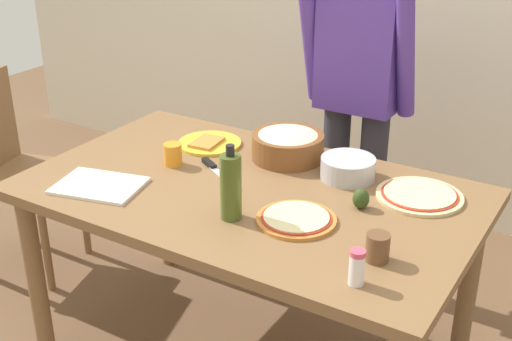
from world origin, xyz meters
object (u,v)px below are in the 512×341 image
object	(u,v)px
chair_wooden_left	(12,163)
olive_oil_bottle	(231,186)
popcorn_bowl	(288,144)
pizza_raw_on_board	(419,195)
mixing_bowl_steel	(348,168)
cutting_board_white	(99,186)
chef_knife	(216,170)
salt_shaker	(357,267)
avocado	(361,199)
pizza_cooked_on_tray	(296,219)
dining_table	(249,211)
person_cook	(358,88)
cup_orange	(173,154)
cup_small_brown	(378,247)
plate_with_slice	(209,143)

from	to	relation	value
chair_wooden_left	olive_oil_bottle	size ratio (longest dim) A/B	3.71
popcorn_bowl	chair_wooden_left	bearing A→B (deg)	-167.96
pizza_raw_on_board	popcorn_bowl	bearing A→B (deg)	173.96
mixing_bowl_steel	chair_wooden_left	bearing A→B (deg)	-171.55
cutting_board_white	chef_knife	xyz separation A→B (m)	(0.28, 0.33, 0.00)
pizza_raw_on_board	cutting_board_white	world-z (taller)	pizza_raw_on_board
popcorn_bowl	cutting_board_white	xyz separation A→B (m)	(-0.45, -0.58, -0.06)
salt_shaker	avocado	distance (m)	0.45
pizza_raw_on_board	pizza_cooked_on_tray	size ratio (longest dim) A/B	1.15
dining_table	popcorn_bowl	size ratio (longest dim) A/B	5.71
cutting_board_white	pizza_cooked_on_tray	bearing A→B (deg)	11.49
person_cook	avocado	xyz separation A→B (m)	(0.32, -0.69, -0.14)
olive_oil_bottle	salt_shaker	world-z (taller)	olive_oil_bottle
chair_wooden_left	cup_orange	xyz separation A→B (m)	(0.96, -0.00, 0.26)
pizza_cooked_on_tray	cutting_board_white	distance (m)	0.73
cup_orange	chair_wooden_left	bearing A→B (deg)	179.84
person_cook	cutting_board_white	size ratio (longest dim) A/B	5.40
cup_small_brown	cutting_board_white	world-z (taller)	cup_small_brown
mixing_bowl_steel	avocado	size ratio (longest dim) A/B	2.86
cup_orange	chef_knife	size ratio (longest dim) A/B	0.32
plate_with_slice	cutting_board_white	size ratio (longest dim) A/B	0.87
olive_oil_bottle	avocado	distance (m)	0.44
mixing_bowl_steel	chef_knife	world-z (taller)	mixing_bowl_steel
pizza_raw_on_board	olive_oil_bottle	bearing A→B (deg)	-135.98
dining_table	avocado	xyz separation A→B (m)	(0.40, 0.07, 0.13)
dining_table	cup_small_brown	world-z (taller)	cup_small_brown
popcorn_bowl	avocado	xyz separation A→B (m)	(0.41, -0.24, -0.03)
plate_with_slice	popcorn_bowl	world-z (taller)	popcorn_bowl
pizza_cooked_on_tray	popcorn_bowl	world-z (taller)	popcorn_bowl
dining_table	cup_orange	bearing A→B (deg)	176.27
dining_table	plate_with_slice	size ratio (longest dim) A/B	6.15
mixing_bowl_steel	pizza_raw_on_board	bearing A→B (deg)	-3.04
cup_orange	popcorn_bowl	bearing A→B (deg)	39.34
olive_oil_bottle	cup_orange	size ratio (longest dim) A/B	3.01
chair_wooden_left	cup_small_brown	world-z (taller)	chair_wooden_left
chef_knife	avocado	distance (m)	0.58
dining_table	cutting_board_white	xyz separation A→B (m)	(-0.46, -0.27, 0.10)
pizza_raw_on_board	olive_oil_bottle	world-z (taller)	olive_oil_bottle
pizza_cooked_on_tray	olive_oil_bottle	bearing A→B (deg)	-155.40
pizza_cooked_on_tray	cup_orange	bearing A→B (deg)	166.47
pizza_raw_on_board	olive_oil_bottle	size ratio (longest dim) A/B	1.17
cup_orange	dining_table	bearing A→B (deg)	-3.73
cup_small_brown	chef_knife	bearing A→B (deg)	160.74
cup_small_brown	cup_orange	bearing A→B (deg)	166.08
popcorn_bowl	mixing_bowl_steel	size ratio (longest dim) A/B	1.40
dining_table	popcorn_bowl	world-z (taller)	popcorn_bowl
plate_with_slice	popcorn_bowl	distance (m)	0.35
chair_wooden_left	pizza_cooked_on_tray	xyz separation A→B (m)	(1.58, -0.15, 0.23)
chef_knife	salt_shaker	bearing A→B (deg)	-28.53
dining_table	salt_shaker	distance (m)	0.68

